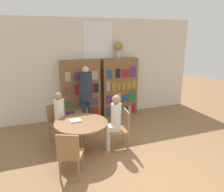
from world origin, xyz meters
TOP-DOWN VIEW (x-y plane):
  - ground_plane at (0.00, 0.00)m, footprint 16.00×16.00m
  - wall_back at (0.00, 3.40)m, footprint 6.40×0.07m
  - bookshelf_left at (-0.63, 3.20)m, footprint 1.14×0.34m
  - bookshelf_right at (0.63, 3.20)m, footprint 1.14×0.34m
  - flower_vase at (0.59, 3.21)m, footprint 0.28×0.28m
  - reading_table at (-1.06, 1.26)m, footprint 1.15×1.15m
  - chair_near_camera at (-1.46, 0.43)m, footprint 0.53×0.53m
  - chair_left_side at (-1.50, 2.06)m, footprint 0.54×0.54m
  - chair_far_side at (-0.16, 1.13)m, footprint 0.45×0.45m
  - seated_reader_left at (-1.41, 1.90)m, footprint 0.36×0.39m
  - seated_reader_right at (-0.34, 1.16)m, footprint 0.37×0.27m
  - librarian_standing at (-0.58, 2.70)m, footprint 0.32×0.59m
  - open_book_on_table at (-1.17, 1.35)m, footprint 0.24×0.18m

SIDE VIEW (x-z plane):
  - ground_plane at x=0.00m, z-range 0.00..0.00m
  - chair_near_camera at x=-1.46m, z-range 0.06..0.97m
  - chair_left_side at x=-1.50m, z-range 0.06..0.97m
  - chair_far_side at x=-0.16m, z-range 0.06..0.97m
  - reading_table at x=-1.06m, z-range 0.23..0.95m
  - seated_reader_left at x=-1.41m, z-range 0.07..1.32m
  - seated_reader_right at x=-0.34m, z-range 0.08..1.35m
  - open_book_on_table at x=-1.17m, z-range 0.71..0.74m
  - bookshelf_left at x=-0.63m, z-range 0.00..1.82m
  - bookshelf_right at x=0.63m, z-range 0.00..1.82m
  - librarian_standing at x=-0.58m, z-range 0.20..1.91m
  - wall_back at x=0.00m, z-range 0.01..3.01m
  - flower_vase at x=0.59m, z-range 1.89..2.39m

